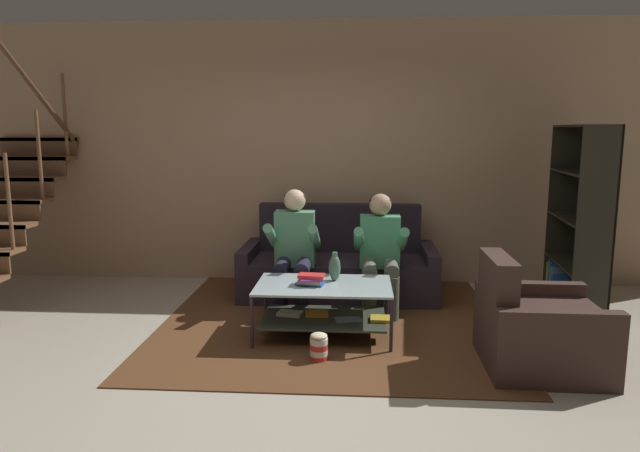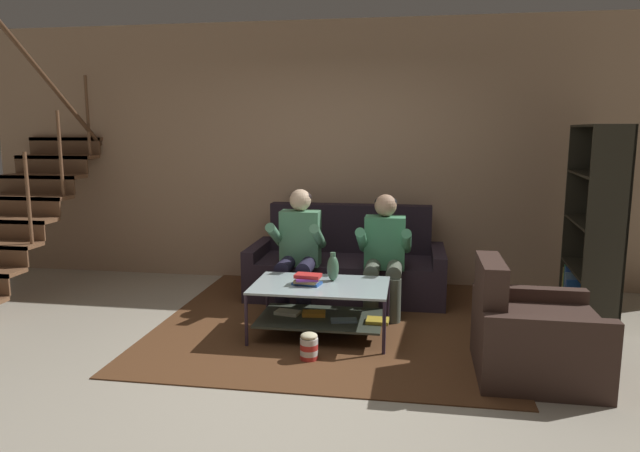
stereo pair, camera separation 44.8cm
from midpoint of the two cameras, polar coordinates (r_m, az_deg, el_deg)
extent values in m
plane|color=#B9B19D|center=(4.36, -4.15, -13.66)|extent=(16.80, 16.80, 0.00)
cube|color=tan|center=(6.46, -1.24, 7.19)|extent=(8.40, 0.12, 2.90)
cube|color=brown|center=(6.83, -30.71, 2.20)|extent=(0.91, 0.28, 0.04)
cube|color=brown|center=(7.04, -29.55, 4.15)|extent=(0.91, 0.28, 0.04)
cube|color=brown|center=(6.94, -30.09, 3.36)|extent=(0.91, 0.02, 0.20)
cube|color=brown|center=(7.27, -28.46, 5.99)|extent=(0.91, 0.28, 0.04)
cube|color=brown|center=(7.16, -28.97, 5.25)|extent=(0.91, 0.02, 0.20)
cube|color=brown|center=(7.51, -27.43, 7.71)|extent=(0.91, 0.28, 0.04)
cube|color=brown|center=(7.39, -27.91, 7.03)|extent=(0.91, 0.02, 0.20)
cube|color=brown|center=(7.75, -26.45, 9.33)|extent=(0.91, 0.28, 0.04)
cube|color=brown|center=(7.64, -26.91, 8.68)|extent=(0.91, 0.02, 0.20)
cube|color=brown|center=(8.00, -25.53, 10.84)|extent=(0.91, 0.28, 0.04)
cube|color=brown|center=(7.88, -25.96, 10.24)|extent=(0.91, 0.02, 0.20)
cylinder|color=brown|center=(6.12, -30.55, 2.09)|extent=(0.04, 0.04, 0.90)
cylinder|color=brown|center=(6.57, -28.06, 6.30)|extent=(0.04, 0.04, 0.90)
cylinder|color=brown|center=(7.05, -25.87, 9.94)|extent=(0.04, 0.04, 0.90)
cylinder|color=brown|center=(7.57, -23.94, 13.09)|extent=(0.04, 0.04, 0.90)
cylinder|color=brown|center=(6.69, -27.79, 11.11)|extent=(0.05, 2.59, 1.88)
cube|color=#2A202A|center=(5.96, -0.32, -5.15)|extent=(1.74, 0.88, 0.41)
cube|color=black|center=(6.20, -0.08, -0.17)|extent=(1.74, 0.18, 0.52)
cube|color=#2A202A|center=(6.08, -9.15, -4.38)|extent=(0.13, 0.88, 0.53)
cube|color=#2A202A|center=(5.95, 8.72, -4.68)|extent=(0.13, 0.88, 0.53)
cylinder|color=#1F1C31|center=(5.31, -6.47, -7.06)|extent=(0.14, 0.14, 0.41)
cylinder|color=#1F1C31|center=(5.27, -4.31, -7.13)|extent=(0.14, 0.14, 0.41)
cylinder|color=#1F1C31|center=(5.41, -6.18, -4.01)|extent=(0.14, 0.42, 0.14)
cylinder|color=#1F1C31|center=(5.38, -4.07, -4.06)|extent=(0.14, 0.42, 0.14)
cube|color=#538D67|center=(5.55, -4.83, -1.26)|extent=(0.38, 0.22, 0.54)
cylinder|color=#538D67|center=(5.40, -7.26, -1.03)|extent=(0.09, 0.49, 0.31)
cylinder|color=#538D67|center=(5.34, -2.97, -1.09)|extent=(0.09, 0.49, 0.31)
sphere|color=beige|center=(5.49, -4.88, 2.57)|extent=(0.21, 0.21, 0.21)
ellipsoid|color=black|center=(5.51, -4.85, 2.86)|extent=(0.21, 0.21, 0.13)
cylinder|color=#535B4B|center=(5.22, 2.50, -7.27)|extent=(0.14, 0.14, 0.41)
cylinder|color=#535B4B|center=(5.22, 4.71, -7.30)|extent=(0.14, 0.14, 0.41)
cylinder|color=#535B4B|center=(5.33, 2.57, -4.17)|extent=(0.14, 0.42, 0.14)
cylinder|color=#535B4B|center=(5.33, 4.72, -4.20)|extent=(0.14, 0.42, 0.14)
cube|color=#479265|center=(5.49, 3.68, -1.55)|extent=(0.38, 0.22, 0.50)
cylinder|color=#479265|center=(5.31, 1.48, -1.37)|extent=(0.09, 0.49, 0.31)
cylinder|color=#479265|center=(5.31, 5.87, -1.42)|extent=(0.09, 0.49, 0.31)
sphere|color=tan|center=(5.43, 3.72, 2.13)|extent=(0.21, 0.21, 0.21)
ellipsoid|color=black|center=(5.45, 3.72, 2.43)|extent=(0.21, 0.21, 0.13)
cube|color=#A9BFC3|center=(4.77, -2.33, -5.98)|extent=(1.12, 0.70, 0.02)
cube|color=#373E34|center=(4.85, -2.31, -9.21)|extent=(1.03, 0.64, 0.02)
cylinder|color=#312436|center=(4.61, -9.65, -9.49)|extent=(0.03, 0.03, 0.45)
cylinder|color=#312436|center=(4.48, 4.29, -9.91)|extent=(0.03, 0.03, 0.45)
cylinder|color=#312436|center=(5.23, -7.93, -7.12)|extent=(0.03, 0.03, 0.45)
cylinder|color=#312436|center=(5.12, 4.25, -7.41)|extent=(0.03, 0.03, 0.45)
cube|color=silver|center=(4.91, -5.68, -8.73)|extent=(0.23, 0.16, 0.03)
cube|color=orange|center=(4.88, -3.00, -8.79)|extent=(0.21, 0.14, 0.03)
cube|color=#7A96B1|center=(4.75, 0.10, -9.38)|extent=(0.23, 0.14, 0.02)
cube|color=gold|center=(4.76, 3.47, -9.30)|extent=(0.19, 0.16, 0.03)
cube|color=brown|center=(5.36, -1.30, -9.09)|extent=(3.00, 3.18, 0.01)
cube|color=#6B5A5A|center=(5.36, -1.30, -9.07)|extent=(1.65, 1.75, 0.00)
ellipsoid|color=#456F50|center=(4.85, -1.17, -4.23)|extent=(0.10, 0.10, 0.22)
cylinder|color=#456F50|center=(4.82, -1.18, -2.95)|extent=(0.05, 0.05, 0.05)
cube|color=#2B5BB3|center=(4.75, -3.69, -5.79)|extent=(0.25, 0.18, 0.02)
cube|color=#9A7C4C|center=(4.73, -3.76, -5.58)|extent=(0.20, 0.16, 0.02)
cube|color=purple|center=(4.73, -3.70, -5.30)|extent=(0.21, 0.21, 0.02)
cube|color=red|center=(4.72, -3.60, -5.05)|extent=(0.22, 0.15, 0.03)
cube|color=black|center=(6.33, 21.38, 1.33)|extent=(0.33, 0.05, 1.77)
cube|color=black|center=(5.35, 23.74, -0.22)|extent=(0.33, 0.05, 1.77)
cube|color=black|center=(5.88, 23.92, 0.58)|extent=(0.10, 1.04, 1.77)
cube|color=black|center=(6.02, 21.93, -7.62)|extent=(0.41, 1.02, 0.02)
cube|color=black|center=(5.92, 22.19, -3.61)|extent=(0.41, 1.02, 0.02)
cube|color=black|center=(5.84, 22.46, 0.62)|extent=(0.41, 1.02, 0.02)
cube|color=black|center=(5.79, 22.74, 4.94)|extent=(0.41, 1.02, 0.02)
cube|color=black|center=(5.78, 23.02, 9.21)|extent=(0.41, 1.02, 0.02)
cube|color=olive|center=(6.42, 21.03, -4.89)|extent=(0.28, 0.05, 0.33)
cube|color=#B4BB41|center=(6.39, 21.00, -5.22)|extent=(0.26, 0.06, 0.27)
cube|color=#338350|center=(6.35, 21.22, -4.86)|extent=(0.29, 0.05, 0.38)
cube|color=#2C55A8|center=(6.30, 21.00, -5.02)|extent=(0.22, 0.07, 0.36)
cube|color=#7099B3|center=(6.27, 21.29, -5.32)|extent=(0.27, 0.05, 0.32)
cube|color=#2F4FA8|center=(6.23, 21.18, -5.74)|extent=(0.23, 0.05, 0.24)
cube|color=#245BB4|center=(6.19, 21.32, -5.77)|extent=(0.24, 0.06, 0.26)
cube|color=#3C2922|center=(4.44, 18.62, -10.63)|extent=(0.83, 0.62, 0.45)
cube|color=#3C2922|center=(4.25, 14.52, -5.49)|extent=(0.17, 0.61, 0.38)
cube|color=#3C2922|center=(4.10, 19.89, -11.68)|extent=(0.83, 0.12, 0.55)
cube|color=#3C2922|center=(4.76, 17.60, -8.59)|extent=(0.83, 0.12, 0.55)
cylinder|color=red|center=(4.41, -3.10, -13.05)|extent=(0.14, 0.14, 0.04)
cylinder|color=white|center=(4.40, -3.11, -12.52)|extent=(0.14, 0.14, 0.04)
cylinder|color=red|center=(4.38, -3.11, -11.99)|extent=(0.14, 0.14, 0.04)
cylinder|color=white|center=(4.36, -3.12, -11.46)|extent=(0.14, 0.14, 0.04)
ellipsoid|color=beige|center=(4.35, -3.12, -10.98)|extent=(0.13, 0.13, 0.05)
camera|label=1|loc=(0.22, -92.59, -0.44)|focal=32.00mm
camera|label=2|loc=(0.22, 87.41, 0.44)|focal=32.00mm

